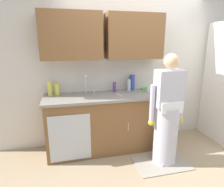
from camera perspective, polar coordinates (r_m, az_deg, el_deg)
The scene contains 15 objects.
ground_plane at distance 3.06m, azimuth 12.05°, elevation -20.54°, with size 9.00×9.00×0.00m, color #998466.
kitchen_wall_with_uppers at distance 3.39m, azimuth 4.01°, elevation 10.04°, with size 4.80×0.44×2.70m.
counter_cabinet at distance 3.26m, azimuth -1.80°, elevation -8.79°, with size 1.90×0.62×0.90m.
countertop at distance 3.11m, azimuth -1.82°, elevation -0.81°, with size 1.96×0.66×0.04m, color gray.
sink at distance 3.07m, azimuth -6.65°, elevation -0.98°, with size 0.50×0.36×0.35m.
person_at_sink at distance 2.91m, azimuth 15.87°, elevation -7.22°, with size 0.55×0.34×1.62m.
floor_mat at distance 3.16m, azimuth 14.43°, elevation -19.35°, with size 0.80×0.50×0.01m, color gray.
bottle_water_tall at distance 3.43m, azimuth 6.03°, elevation 3.27°, with size 0.08×0.08×0.27m, color #334CB2.
bottle_dish_liquid at distance 3.23m, azimuth -16.05°, elevation 1.28°, with size 0.08×0.08×0.18m, color #D8D14C.
bottle_soap at distance 3.20m, azimuth -17.97°, elevation 1.43°, with size 0.06×0.06×0.23m, color #D8D14C.
bottle_water_short at distance 3.36m, azimuth 5.00°, elevation 2.49°, with size 0.06×0.06×0.20m, color silver.
bottle_cleaner_spray at distance 3.29m, azimuth 0.71°, elevation 1.94°, with size 0.06×0.06×0.16m, color #66388C.
cup_by_sink at distance 3.33m, azimuth 11.03°, elevation 1.19°, with size 0.08×0.08×0.09m, color white.
knife_on_counter at distance 3.09m, azimuth 2.40°, elevation -0.47°, with size 0.24×0.02×0.01m, color silver.
sponge at distance 3.50m, azimuth 9.57°, elevation 1.37°, with size 0.11×0.07×0.03m, color #4CBF4C.
Camera 1 is at (-1.15, -2.23, 1.76)m, focal length 30.93 mm.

